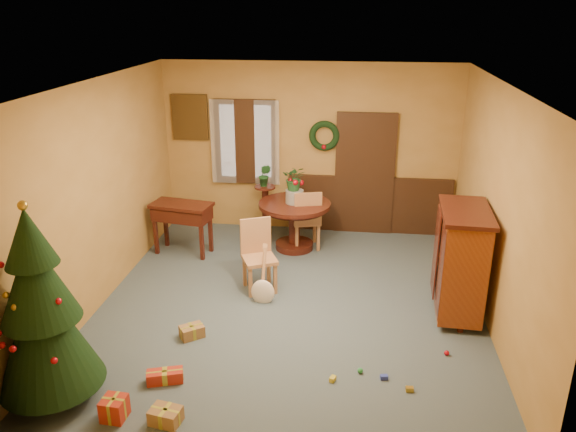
% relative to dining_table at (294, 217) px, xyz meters
% --- Properties ---
extents(room_envelope, '(5.50, 5.50, 5.50)m').
position_rel_dining_table_xyz_m(room_envelope, '(0.36, 0.88, 0.56)').
color(room_envelope, '#34424B').
rests_on(room_envelope, ground).
extents(dining_table, '(1.15, 1.15, 0.79)m').
position_rel_dining_table_xyz_m(dining_table, '(0.00, 0.00, 0.00)').
color(dining_table, black).
rests_on(dining_table, floor).
extents(urn, '(0.29, 0.29, 0.21)m').
position_rel_dining_table_xyz_m(urn, '(0.00, 0.00, 0.34)').
color(urn, slate).
rests_on(urn, dining_table).
extents(centerpiece_plant, '(0.36, 0.31, 0.40)m').
position_rel_dining_table_xyz_m(centerpiece_plant, '(0.00, 0.00, 0.65)').
color(centerpiece_plant, '#1E4C23').
rests_on(centerpiece_plant, urn).
extents(chair_near, '(0.57, 0.57, 1.00)m').
position_rel_dining_table_xyz_m(chair_near, '(-0.35, -1.40, -0.02)').
color(chair_near, '#9D693E').
rests_on(chair_near, floor).
extents(chair_far, '(0.53, 0.53, 1.01)m').
position_rel_dining_table_xyz_m(chair_far, '(0.20, 0.00, -0.02)').
color(chair_far, '#9D693E').
rests_on(chair_far, floor).
extents(guitar, '(0.35, 0.50, 0.73)m').
position_rel_dining_table_xyz_m(guitar, '(-0.22, -1.82, -0.18)').
color(guitar, '#F9E7D0').
rests_on(guitar, floor).
extents(plant_stand, '(0.35, 0.35, 0.90)m').
position_rel_dining_table_xyz_m(plant_stand, '(-0.55, 0.45, 0.01)').
color(plant_stand, black).
rests_on(plant_stand, floor).
extents(stand_plant, '(0.24, 0.21, 0.38)m').
position_rel_dining_table_xyz_m(stand_plant, '(-0.55, 0.45, 0.54)').
color(stand_plant, '#19471E').
rests_on(stand_plant, plant_stand).
extents(christmas_tree, '(1.03, 1.03, 2.13)m').
position_rel_dining_table_xyz_m(christmas_tree, '(-2.00, -4.00, 0.45)').
color(christmas_tree, '#382111').
rests_on(christmas_tree, floor).
extents(writing_desk, '(1.01, 0.62, 0.84)m').
position_rel_dining_table_xyz_m(writing_desk, '(-1.75, -0.38, 0.07)').
color(writing_desk, black).
rests_on(writing_desk, floor).
extents(sideboard, '(0.65, 1.14, 1.43)m').
position_rel_dining_table_xyz_m(sideboard, '(2.30, -1.80, 0.21)').
color(sideboard, '#5F1F0A').
rests_on(sideboard, floor).
extents(gift_a, '(0.32, 0.26, 0.16)m').
position_rel_dining_table_xyz_m(gift_a, '(-0.76, -4.23, -0.48)').
color(gift_a, brown).
rests_on(gift_a, floor).
extents(gift_b, '(0.24, 0.24, 0.23)m').
position_rel_dining_table_xyz_m(gift_b, '(-1.27, -4.23, -0.44)').
color(gift_b, '#A92916').
rests_on(gift_b, floor).
extents(gift_c, '(0.33, 0.31, 0.15)m').
position_rel_dining_table_xyz_m(gift_c, '(-0.93, -2.76, -0.48)').
color(gift_c, brown).
rests_on(gift_c, floor).
extents(gift_d, '(0.41, 0.26, 0.14)m').
position_rel_dining_table_xyz_m(gift_d, '(-0.97, -3.63, -0.49)').
color(gift_d, '#A92916').
rests_on(gift_d, floor).
extents(toy_a, '(0.09, 0.06, 0.05)m').
position_rel_dining_table_xyz_m(toy_a, '(1.34, -3.30, -0.53)').
color(toy_a, '#2738AC').
rests_on(toy_a, floor).
extents(toy_b, '(0.06, 0.06, 0.06)m').
position_rel_dining_table_xyz_m(toy_b, '(1.09, -3.22, -0.52)').
color(toy_b, '#278F45').
rests_on(toy_b, floor).
extents(toy_c, '(0.08, 0.09, 0.05)m').
position_rel_dining_table_xyz_m(toy_c, '(0.80, -3.40, -0.53)').
color(toy_c, gold).
rests_on(toy_c, floor).
extents(toy_d, '(0.06, 0.06, 0.06)m').
position_rel_dining_table_xyz_m(toy_d, '(2.07, -2.77, -0.52)').
color(toy_d, '#B60C19').
rests_on(toy_d, floor).
extents(toy_e, '(0.08, 0.06, 0.05)m').
position_rel_dining_table_xyz_m(toy_e, '(1.60, -3.47, -0.53)').
color(toy_e, gold).
rests_on(toy_e, floor).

